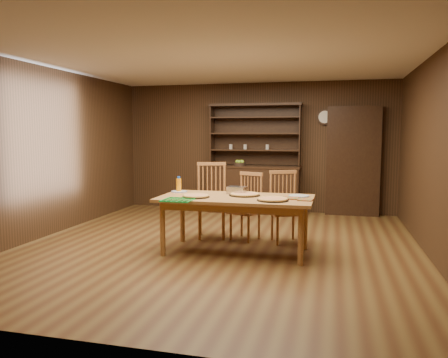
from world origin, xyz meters
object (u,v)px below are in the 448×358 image
(china_hutch, at_px, (254,183))
(chair_right, at_px, (284,204))
(chair_left, at_px, (212,197))
(chair_center, at_px, (248,204))
(juice_bottle, at_px, (179,185))
(dining_table, at_px, (236,202))

(china_hutch, bearing_deg, chair_right, -69.06)
(chair_left, bearing_deg, chair_center, -18.39)
(juice_bottle, bearing_deg, chair_left, 57.65)
(dining_table, height_order, chair_center, chair_center)
(china_hutch, distance_m, chair_center, 2.25)
(chair_right, bearing_deg, chair_center, 156.44)
(china_hutch, bearing_deg, dining_table, -84.35)
(chair_right, bearing_deg, china_hutch, 88.41)
(dining_table, bearing_deg, chair_right, 54.38)
(dining_table, distance_m, chair_center, 0.80)
(dining_table, xyz_separation_m, juice_bottle, (-0.90, 0.28, 0.18))
(china_hutch, height_order, chair_center, china_hutch)
(juice_bottle, bearing_deg, china_hutch, 77.54)
(dining_table, distance_m, chair_right, 0.96)
(china_hutch, height_order, chair_right, china_hutch)
(dining_table, bearing_deg, chair_left, 124.65)
(chair_left, relative_size, juice_bottle, 5.12)
(chair_left, height_order, chair_center, chair_left)
(china_hutch, distance_m, juice_bottle, 2.81)
(chair_left, distance_m, juice_bottle, 0.68)
(china_hutch, relative_size, juice_bottle, 9.77)
(dining_table, distance_m, chair_left, 0.99)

